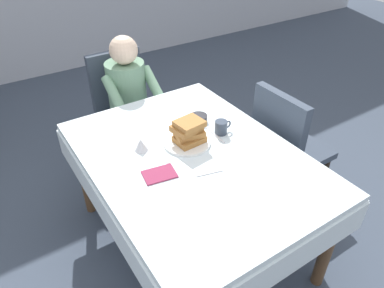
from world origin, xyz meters
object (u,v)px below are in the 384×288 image
breakfast_stack (189,131)px  spoon_near_edge (209,173)px  cup_coffee (221,127)px  bowl_butter (199,118)px  chair_diner (123,101)px  diner_person (129,94)px  fork_left_of_plate (161,155)px  syrup_pitcher (141,145)px  chair_right_side (285,143)px  knife_right_of_plate (215,135)px  plate_breakfast (187,142)px  dining_table_main (193,168)px

breakfast_stack → spoon_near_edge: (-0.06, -0.29, -0.08)m
cup_coffee → bowl_butter: cup_coffee is taller
bowl_butter → spoon_near_edge: 0.52m
chair_diner → bowl_butter: 0.93m
diner_person → fork_left_of_plate: 0.95m
breakfast_stack → syrup_pitcher: 0.28m
cup_coffee → spoon_near_edge: bearing=-135.9°
diner_person → chair_right_side: bearing=124.5°
cup_coffee → syrup_pitcher: cup_coffee is taller
chair_diner → diner_person: bearing=90.0°
diner_person → knife_right_of_plate: diner_person is taller
chair_right_side → fork_left_of_plate: (-0.92, 0.10, 0.21)m
bowl_butter → syrup_pitcher: 0.46m
fork_left_of_plate → knife_right_of_plate: (0.38, 0.00, 0.00)m
plate_breakfast → bowl_butter: bearing=40.4°
dining_table_main → cup_coffee: 0.32m
dining_table_main → knife_right_of_plate: 0.26m
knife_right_of_plate → spoon_near_edge: size_ratio=1.33×
plate_breakfast → syrup_pitcher: bearing=161.6°
breakfast_stack → bowl_butter: (0.19, 0.17, -0.06)m
chair_diner → fork_left_of_plate: bearing=78.1°
chair_diner → knife_right_of_plate: (0.15, -1.07, 0.21)m
chair_right_side → bowl_butter: bearing=-117.7°
diner_person → fork_left_of_plate: (-0.23, -0.92, 0.07)m
chair_right_side → diner_person: bearing=-145.5°
diner_person → spoon_near_edge: diner_person is taller
dining_table_main → syrup_pitcher: 0.33m
bowl_butter → fork_left_of_plate: bowl_butter is taller
cup_coffee → chair_diner: bearing=100.4°
cup_coffee → fork_left_of_plate: 0.43m
bowl_butter → knife_right_of_plate: size_ratio=0.55×
breakfast_stack → syrup_pitcher: bearing=160.8°
syrup_pitcher → fork_left_of_plate: (0.07, -0.11, -0.04)m
diner_person → cup_coffee: (0.20, -0.92, 0.11)m
chair_diner → chair_right_side: 1.36m
bowl_butter → spoon_near_edge: (-0.24, -0.46, -0.02)m
dining_table_main → chair_diner: size_ratio=1.64×
fork_left_of_plate → spoon_near_edge: bearing=-153.7°
diner_person → bowl_butter: (0.16, -0.73, 0.09)m
dining_table_main → breakfast_stack: (0.04, 0.11, 0.17)m
chair_right_side → dining_table_main: bearing=-90.0°
bowl_butter → spoon_near_edge: size_ratio=0.73×
cup_coffee → spoon_near_edge: 0.40m
syrup_pitcher → cup_coffee: bearing=-12.5°
chair_diner → syrup_pitcher: 1.04m
plate_breakfast → breakfast_stack: 0.08m
breakfast_stack → cup_coffee: 0.23m
dining_table_main → breakfast_stack: 0.21m
plate_breakfast → fork_left_of_plate: (-0.19, -0.02, -0.01)m
chair_right_side → plate_breakfast: (-0.73, 0.12, 0.22)m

